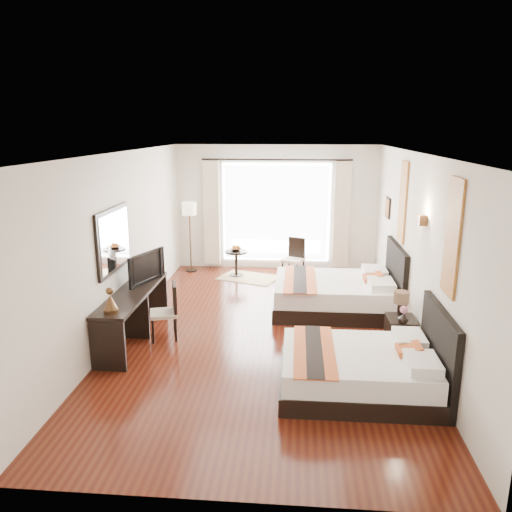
# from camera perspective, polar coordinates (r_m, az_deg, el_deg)

# --- Properties ---
(floor) EXTENTS (4.50, 7.50, 0.01)m
(floor) POSITION_cam_1_polar(r_m,az_deg,el_deg) (8.04, 1.03, -8.67)
(floor) COLOR #3D110B
(floor) RESTS_ON ground
(ceiling) EXTENTS (4.50, 7.50, 0.02)m
(ceiling) POSITION_cam_1_polar(r_m,az_deg,el_deg) (7.41, 1.13, 11.64)
(ceiling) COLOR white
(ceiling) RESTS_ON wall_headboard
(wall_headboard) EXTENTS (0.01, 7.50, 2.80)m
(wall_headboard) POSITION_cam_1_polar(r_m,az_deg,el_deg) (7.79, 17.79, 0.75)
(wall_headboard) COLOR silver
(wall_headboard) RESTS_ON floor
(wall_desk) EXTENTS (0.01, 7.50, 2.80)m
(wall_desk) POSITION_cam_1_polar(r_m,az_deg,el_deg) (8.06, -15.06, 1.38)
(wall_desk) COLOR silver
(wall_desk) RESTS_ON floor
(wall_window) EXTENTS (4.50, 0.01, 2.80)m
(wall_window) POSITION_cam_1_polar(r_m,az_deg,el_deg) (11.28, 2.32, 5.49)
(wall_window) COLOR silver
(wall_window) RESTS_ON floor
(wall_entry) EXTENTS (4.50, 0.01, 2.80)m
(wall_entry) POSITION_cam_1_polar(r_m,az_deg,el_deg) (4.07, -2.41, -11.10)
(wall_entry) COLOR silver
(wall_entry) RESTS_ON floor
(window_glass) EXTENTS (2.40, 0.02, 2.20)m
(window_glass) POSITION_cam_1_polar(r_m,az_deg,el_deg) (11.28, 2.31, 4.98)
(window_glass) COLOR white
(window_glass) RESTS_ON wall_window
(sheer_curtain) EXTENTS (2.30, 0.02, 2.10)m
(sheer_curtain) POSITION_cam_1_polar(r_m,az_deg,el_deg) (11.22, 2.30, 4.93)
(sheer_curtain) COLOR white
(sheer_curtain) RESTS_ON wall_window
(drape_left) EXTENTS (0.35, 0.14, 2.35)m
(drape_left) POSITION_cam_1_polar(r_m,az_deg,el_deg) (11.34, -5.08, 4.88)
(drape_left) COLOR beige
(drape_left) RESTS_ON floor
(drape_right) EXTENTS (0.35, 0.14, 2.35)m
(drape_right) POSITION_cam_1_polar(r_m,az_deg,el_deg) (11.21, 9.74, 4.62)
(drape_right) COLOR beige
(drape_right) RESTS_ON floor
(art_panel_near) EXTENTS (0.03, 0.50, 1.35)m
(art_panel_near) POSITION_cam_1_polar(r_m,az_deg,el_deg) (6.06, 21.54, 1.98)
(art_panel_near) COLOR maroon
(art_panel_near) RESTS_ON wall_headboard
(art_panel_far) EXTENTS (0.03, 0.50, 1.35)m
(art_panel_far) POSITION_cam_1_polar(r_m,az_deg,el_deg) (8.73, 16.43, 5.94)
(art_panel_far) COLOR maroon
(art_panel_far) RESTS_ON wall_headboard
(wall_sconce) EXTENTS (0.10, 0.14, 0.14)m
(wall_sconce) POSITION_cam_1_polar(r_m,az_deg,el_deg) (7.24, 18.47, 3.89)
(wall_sconce) COLOR #49311A
(wall_sconce) RESTS_ON wall_headboard
(mirror_frame) EXTENTS (0.04, 1.25, 0.95)m
(mirror_frame) POSITION_cam_1_polar(r_m,az_deg,el_deg) (7.64, -15.98, 1.78)
(mirror_frame) COLOR black
(mirror_frame) RESTS_ON wall_desk
(mirror_glass) EXTENTS (0.01, 1.12, 0.82)m
(mirror_glass) POSITION_cam_1_polar(r_m,az_deg,el_deg) (7.64, -15.80, 1.78)
(mirror_glass) COLOR white
(mirror_glass) RESTS_ON mirror_frame
(bed_near) EXTENTS (1.93, 1.51, 1.08)m
(bed_near) POSITION_cam_1_polar(r_m,az_deg,el_deg) (6.42, 12.29, -12.48)
(bed_near) COLOR black
(bed_near) RESTS_ON floor
(bed_far) EXTENTS (2.15, 1.67, 1.21)m
(bed_far) POSITION_cam_1_polar(r_m,az_deg,el_deg) (8.96, 9.42, -4.22)
(bed_far) COLOR black
(bed_far) RESTS_ON floor
(nightstand) EXTENTS (0.40, 0.50, 0.48)m
(nightstand) POSITION_cam_1_polar(r_m,az_deg,el_deg) (7.67, 16.18, -8.50)
(nightstand) COLOR black
(nightstand) RESTS_ON floor
(table_lamp) EXTENTS (0.23, 0.23, 0.36)m
(table_lamp) POSITION_cam_1_polar(r_m,az_deg,el_deg) (7.55, 16.27, -4.76)
(table_lamp) COLOR black
(table_lamp) RESTS_ON nightstand
(vase) EXTENTS (0.19, 0.19, 0.15)m
(vase) POSITION_cam_1_polar(r_m,az_deg,el_deg) (7.36, 16.49, -6.69)
(vase) COLOR black
(vase) RESTS_ON nightstand
(console_desk) EXTENTS (0.50, 2.20, 0.76)m
(console_desk) POSITION_cam_1_polar(r_m,az_deg,el_deg) (7.90, -13.82, -6.56)
(console_desk) COLOR black
(console_desk) RESTS_ON floor
(television) EXTENTS (0.41, 0.86, 0.50)m
(television) POSITION_cam_1_polar(r_m,az_deg,el_deg) (8.15, -12.85, -1.20)
(television) COLOR black
(television) RESTS_ON console_desk
(bronze_figurine) EXTENTS (0.25, 0.25, 0.30)m
(bronze_figurine) POSITION_cam_1_polar(r_m,az_deg,el_deg) (6.96, -16.31, -5.00)
(bronze_figurine) COLOR #49311A
(bronze_figurine) RESTS_ON console_desk
(desk_chair) EXTENTS (0.50, 0.50, 0.87)m
(desk_chair) POSITION_cam_1_polar(r_m,az_deg,el_deg) (7.85, -10.34, -7.40)
(desk_chair) COLOR #BBA890
(desk_chair) RESTS_ON floor
(floor_lamp) EXTENTS (0.32, 0.32, 1.57)m
(floor_lamp) POSITION_cam_1_polar(r_m,az_deg,el_deg) (11.12, -7.62, 4.87)
(floor_lamp) COLOR black
(floor_lamp) RESTS_ON floor
(side_table) EXTENTS (0.49, 0.49, 0.56)m
(side_table) POSITION_cam_1_polar(r_m,az_deg,el_deg) (10.89, -2.27, -0.86)
(side_table) COLOR black
(side_table) RESTS_ON floor
(fruit_bowl) EXTENTS (0.25, 0.25, 0.06)m
(fruit_bowl) POSITION_cam_1_polar(r_m,az_deg,el_deg) (10.83, -2.31, 0.75)
(fruit_bowl) COLOR #49331A
(fruit_bowl) RESTS_ON side_table
(window_chair) EXTENTS (0.53, 0.53, 0.86)m
(window_chair) POSITION_cam_1_polar(r_m,az_deg,el_deg) (10.78, 4.30, -1.15)
(window_chair) COLOR #BBA890
(window_chair) RESTS_ON floor
(jute_rug) EXTENTS (1.42, 1.19, 0.01)m
(jute_rug) POSITION_cam_1_polar(r_m,az_deg,el_deg) (10.81, -0.83, -2.48)
(jute_rug) COLOR tan
(jute_rug) RESTS_ON floor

